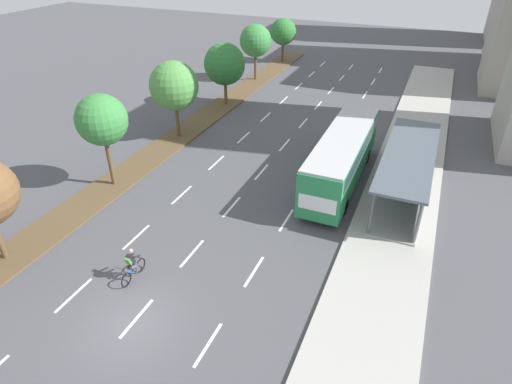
# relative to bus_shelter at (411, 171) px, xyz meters

# --- Properties ---
(ground_plane) EXTENTS (140.00, 140.00, 0.00)m
(ground_plane) POSITION_rel_bus_shelter_xyz_m (-9.53, -15.09, -1.87)
(ground_plane) COLOR #4C4C51
(median_strip) EXTENTS (2.60, 52.00, 0.12)m
(median_strip) POSITION_rel_bus_shelter_xyz_m (-17.83, 4.91, -1.81)
(median_strip) COLOR brown
(median_strip) RESTS_ON ground
(sidewalk_right) EXTENTS (4.50, 52.00, 0.15)m
(sidewalk_right) POSITION_rel_bus_shelter_xyz_m (-0.28, 4.91, -1.79)
(sidewalk_right) COLOR #ADAAA3
(sidewalk_right) RESTS_ON ground
(lane_divider_left) EXTENTS (0.14, 49.38, 0.01)m
(lane_divider_left) POSITION_rel_bus_shelter_xyz_m (-13.03, 4.10, -1.86)
(lane_divider_left) COLOR white
(lane_divider_left) RESTS_ON ground
(lane_divider_center) EXTENTS (0.14, 49.38, 0.01)m
(lane_divider_center) POSITION_rel_bus_shelter_xyz_m (-9.53, 4.10, -1.86)
(lane_divider_center) COLOR white
(lane_divider_center) RESTS_ON ground
(lane_divider_right) EXTENTS (0.14, 49.38, 0.01)m
(lane_divider_right) POSITION_rel_bus_shelter_xyz_m (-6.03, 4.10, -1.86)
(lane_divider_right) COLOR white
(lane_divider_right) RESTS_ON ground
(bus_shelter) EXTENTS (2.90, 10.74, 2.86)m
(bus_shelter) POSITION_rel_bus_shelter_xyz_m (0.00, 0.00, 0.00)
(bus_shelter) COLOR gray
(bus_shelter) RESTS_ON sidewalk_right
(bus) EXTENTS (2.54, 11.29, 3.37)m
(bus) POSITION_rel_bus_shelter_xyz_m (-4.28, 0.15, 0.20)
(bus) COLOR #28844C
(bus) RESTS_ON ground
(cyclist) EXTENTS (0.46, 1.82, 1.71)m
(cyclist) POSITION_rel_bus_shelter_xyz_m (-11.14, -12.71, -1.08)
(cyclist) COLOR black
(cyclist) RESTS_ON ground
(median_tree_second) EXTENTS (3.13, 3.13, 5.99)m
(median_tree_second) POSITION_rel_bus_shelter_xyz_m (-17.72, -5.99, 2.65)
(median_tree_second) COLOR brown
(median_tree_second) RESTS_ON median_strip
(median_tree_third) EXTENTS (3.71, 3.71, 5.94)m
(median_tree_third) POSITION_rel_bus_shelter_xyz_m (-17.82, 2.12, 2.32)
(median_tree_third) COLOR brown
(median_tree_third) RESTS_ON median_strip
(median_tree_fourth) EXTENTS (3.75, 3.75, 5.58)m
(median_tree_fourth) POSITION_rel_bus_shelter_xyz_m (-17.64, 10.23, 1.95)
(median_tree_fourth) COLOR brown
(median_tree_fourth) RESTS_ON median_strip
(median_tree_fifth) EXTENTS (3.34, 3.34, 5.76)m
(median_tree_fifth) POSITION_rel_bus_shelter_xyz_m (-18.08, 18.34, 2.33)
(median_tree_fifth) COLOR brown
(median_tree_fifth) RESTS_ON median_strip
(median_tree_farthest) EXTENTS (3.10, 3.10, 5.07)m
(median_tree_farthest) POSITION_rel_bus_shelter_xyz_m (-17.91, 26.44, 1.76)
(median_tree_farthest) COLOR brown
(median_tree_farthest) RESTS_ON median_strip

